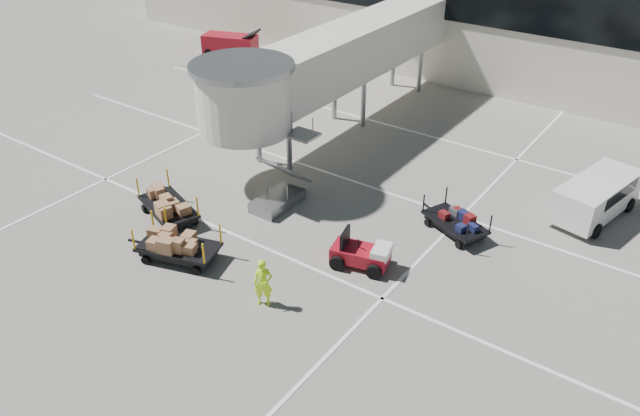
# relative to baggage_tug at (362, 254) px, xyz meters

# --- Properties ---
(ground) EXTENTS (140.00, 140.00, 0.00)m
(ground) POSITION_rel_baggage_tug_xyz_m (-4.27, -3.31, -0.55)
(ground) COLOR gray
(ground) RESTS_ON ground
(lane_markings) EXTENTS (40.00, 30.00, 0.02)m
(lane_markings) POSITION_rel_baggage_tug_xyz_m (-4.93, 6.02, -0.54)
(lane_markings) COLOR white
(lane_markings) RESTS_ON ground
(terminal) EXTENTS (64.00, 12.11, 15.20)m
(terminal) POSITION_rel_baggage_tug_xyz_m (-4.62, 26.63, 3.55)
(terminal) COLOR silver
(terminal) RESTS_ON ground
(jet_bridge) EXTENTS (5.70, 20.40, 6.03)m
(jet_bridge) POSITION_rel_baggage_tug_xyz_m (-8.24, 8.95, 3.73)
(jet_bridge) COLOR white
(jet_bridge) RESTS_ON ground
(baggage_tug) EXTENTS (2.52, 1.94, 1.52)m
(baggage_tug) POSITION_rel_baggage_tug_xyz_m (0.00, 0.00, 0.00)
(baggage_tug) COLOR maroon
(baggage_tug) RESTS_ON ground
(suitcase_cart) EXTENTS (3.56, 2.46, 1.39)m
(suitcase_cart) POSITION_rel_baggage_tug_xyz_m (1.97, 4.34, -0.07)
(suitcase_cart) COLOR black
(suitcase_cart) RESTS_ON ground
(box_cart_near) EXTENTS (4.06, 2.49, 1.56)m
(box_cart_near) POSITION_rel_baggage_tug_xyz_m (-6.36, -3.91, 0.09)
(box_cart_near) COLOR black
(box_cart_near) RESTS_ON ground
(box_cart_far) EXTENTS (4.07, 2.62, 1.57)m
(box_cart_far) POSITION_rel_baggage_tug_xyz_m (-9.07, -2.00, 0.09)
(box_cart_far) COLOR black
(box_cart_far) RESTS_ON ground
(ground_worker) EXTENTS (0.83, 0.76, 1.92)m
(ground_worker) POSITION_rel_baggage_tug_xyz_m (-1.69, -4.07, 0.40)
(ground_worker) COLOR #ADE518
(ground_worker) RESTS_ON ground
(minivan) EXTENTS (2.90, 5.07, 1.81)m
(minivan) POSITION_rel_baggage_tug_xyz_m (6.51, 9.37, 0.53)
(minivan) COLOR silver
(minivan) RESTS_ON ground
(belt_loader) EXTENTS (4.64, 2.96, 2.10)m
(belt_loader) POSITION_rel_baggage_tug_xyz_m (-22.60, 17.13, 0.25)
(belt_loader) COLOR maroon
(belt_loader) RESTS_ON ground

